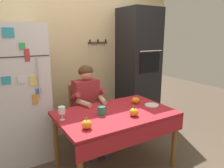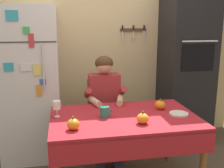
{
  "view_description": "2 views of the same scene",
  "coord_description": "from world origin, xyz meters",
  "px_view_note": "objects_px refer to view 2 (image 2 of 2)",
  "views": [
    {
      "loc": [
        -1.3,
        -1.96,
        1.67
      ],
      "look_at": [
        0.06,
        0.28,
        1.05
      ],
      "focal_mm": 33.98,
      "sensor_mm": 36.0,
      "label": 1
    },
    {
      "loc": [
        -0.56,
        -2.28,
        1.62
      ],
      "look_at": [
        -0.1,
        0.2,
        1.04
      ],
      "focal_mm": 42.95,
      "sensor_mm": 36.0,
      "label": 2
    }
  ],
  "objects_px": {
    "coffee_mug": "(105,112)",
    "wine_glass": "(57,105)",
    "refrigerator": "(30,84)",
    "dining_table": "(124,125)",
    "serving_tray": "(179,114)",
    "seated_person": "(105,100)",
    "pumpkin_small": "(160,105)",
    "pumpkin_large": "(73,124)",
    "chair_behind_person": "(103,113)",
    "wall_oven": "(186,66)",
    "pumpkin_medium": "(143,118)"
  },
  "relations": [
    {
      "from": "wall_oven",
      "to": "pumpkin_medium",
      "type": "distance_m",
      "value": 1.48
    },
    {
      "from": "seated_person",
      "to": "wine_glass",
      "type": "bearing_deg",
      "value": -138.23
    },
    {
      "from": "wall_oven",
      "to": "pumpkin_large",
      "type": "bearing_deg",
      "value": -143.38
    },
    {
      "from": "refrigerator",
      "to": "coffee_mug",
      "type": "xyz_separation_m",
      "value": [
        0.76,
        -0.85,
        -0.11
      ]
    },
    {
      "from": "refrigerator",
      "to": "chair_behind_person",
      "type": "bearing_deg",
      "value": -6.01
    },
    {
      "from": "coffee_mug",
      "to": "wine_glass",
      "type": "height_order",
      "value": "wine_glass"
    },
    {
      "from": "coffee_mug",
      "to": "pumpkin_small",
      "type": "xyz_separation_m",
      "value": [
        0.6,
        0.13,
        -0.01
      ]
    },
    {
      "from": "pumpkin_medium",
      "to": "wine_glass",
      "type": "bearing_deg",
      "value": 157.05
    },
    {
      "from": "pumpkin_large",
      "to": "chair_behind_person",
      "type": "bearing_deg",
      "value": 68.39
    },
    {
      "from": "pumpkin_small",
      "to": "refrigerator",
      "type": "bearing_deg",
      "value": 151.95
    },
    {
      "from": "pumpkin_small",
      "to": "serving_tray",
      "type": "relative_size",
      "value": 0.62
    },
    {
      "from": "refrigerator",
      "to": "dining_table",
      "type": "relative_size",
      "value": 1.29
    },
    {
      "from": "pumpkin_small",
      "to": "serving_tray",
      "type": "distance_m",
      "value": 0.23
    },
    {
      "from": "seated_person",
      "to": "pumpkin_small",
      "type": "xyz_separation_m",
      "value": [
        0.5,
        -0.45,
        0.05
      ]
    },
    {
      "from": "seated_person",
      "to": "pumpkin_small",
      "type": "height_order",
      "value": "seated_person"
    },
    {
      "from": "pumpkin_medium",
      "to": "chair_behind_person",
      "type": "bearing_deg",
      "value": 101.93
    },
    {
      "from": "pumpkin_medium",
      "to": "pumpkin_large",
      "type": "bearing_deg",
      "value": -177.49
    },
    {
      "from": "chair_behind_person",
      "to": "wall_oven",
      "type": "bearing_deg",
      "value": 6.51
    },
    {
      "from": "refrigerator",
      "to": "dining_table",
      "type": "xyz_separation_m",
      "value": [
        0.95,
        -0.88,
        -0.24
      ]
    },
    {
      "from": "refrigerator",
      "to": "pumpkin_large",
      "type": "height_order",
      "value": "refrigerator"
    },
    {
      "from": "pumpkin_small",
      "to": "wine_glass",
      "type": "bearing_deg",
      "value": -178.0
    },
    {
      "from": "chair_behind_person",
      "to": "wine_glass",
      "type": "xyz_separation_m",
      "value": [
        -0.54,
        -0.67,
        0.34
      ]
    },
    {
      "from": "chair_behind_person",
      "to": "coffee_mug",
      "type": "distance_m",
      "value": 0.82
    },
    {
      "from": "refrigerator",
      "to": "pumpkin_small",
      "type": "bearing_deg",
      "value": -28.05
    },
    {
      "from": "wall_oven",
      "to": "seated_person",
      "type": "distance_m",
      "value": 1.23
    },
    {
      "from": "pumpkin_large",
      "to": "serving_tray",
      "type": "relative_size",
      "value": 0.64
    },
    {
      "from": "chair_behind_person",
      "to": "wine_glass",
      "type": "bearing_deg",
      "value": -128.84
    },
    {
      "from": "coffee_mug",
      "to": "dining_table",
      "type": "bearing_deg",
      "value": -9.55
    },
    {
      "from": "refrigerator",
      "to": "seated_person",
      "type": "distance_m",
      "value": 0.92
    },
    {
      "from": "coffee_mug",
      "to": "chair_behind_person",
      "type": "bearing_deg",
      "value": 82.85
    },
    {
      "from": "coffee_mug",
      "to": "seated_person",
      "type": "bearing_deg",
      "value": 80.53
    },
    {
      "from": "refrigerator",
      "to": "pumpkin_large",
      "type": "relative_size",
      "value": 15.38
    },
    {
      "from": "pumpkin_medium",
      "to": "pumpkin_small",
      "type": "xyz_separation_m",
      "value": [
        0.3,
        0.35,
        -0.0
      ]
    },
    {
      "from": "wall_oven",
      "to": "serving_tray",
      "type": "bearing_deg",
      "value": -118.22
    },
    {
      "from": "refrigerator",
      "to": "serving_tray",
      "type": "bearing_deg",
      "value": -31.75
    },
    {
      "from": "dining_table",
      "to": "pumpkin_small",
      "type": "distance_m",
      "value": 0.46
    },
    {
      "from": "wall_oven",
      "to": "coffee_mug",
      "type": "xyz_separation_m",
      "value": [
        -1.24,
        -0.89,
        -0.26
      ]
    },
    {
      "from": "wall_oven",
      "to": "wine_glass",
      "type": "xyz_separation_m",
      "value": [
        -1.68,
        -0.8,
        -0.2
      ]
    },
    {
      "from": "wall_oven",
      "to": "pumpkin_small",
      "type": "relative_size",
      "value": 18.6
    },
    {
      "from": "wall_oven",
      "to": "pumpkin_small",
      "type": "distance_m",
      "value": 1.03
    },
    {
      "from": "pumpkin_small",
      "to": "pumpkin_large",
      "type": "bearing_deg",
      "value": -157.21
    },
    {
      "from": "serving_tray",
      "to": "seated_person",
      "type": "bearing_deg",
      "value": 134.38
    },
    {
      "from": "coffee_mug",
      "to": "wine_glass",
      "type": "xyz_separation_m",
      "value": [
        -0.45,
        0.09,
        0.06
      ]
    },
    {
      "from": "pumpkin_medium",
      "to": "seated_person",
      "type": "bearing_deg",
      "value": 104.63
    },
    {
      "from": "coffee_mug",
      "to": "pumpkin_small",
      "type": "height_order",
      "value": "pumpkin_small"
    },
    {
      "from": "dining_table",
      "to": "wine_glass",
      "type": "relative_size",
      "value": 8.93
    },
    {
      "from": "wall_oven",
      "to": "dining_table",
      "type": "bearing_deg",
      "value": -138.69
    },
    {
      "from": "refrigerator",
      "to": "wall_oven",
      "type": "bearing_deg",
      "value": 1.14
    },
    {
      "from": "wine_glass",
      "to": "pumpkin_large",
      "type": "relative_size",
      "value": 1.34
    },
    {
      "from": "pumpkin_small",
      "to": "pumpkin_medium",
      "type": "bearing_deg",
      "value": -129.8
    }
  ]
}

